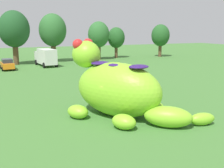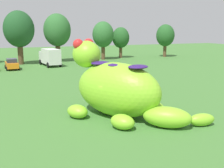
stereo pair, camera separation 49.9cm
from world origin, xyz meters
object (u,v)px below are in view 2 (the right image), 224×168
Objects in this scene: spectator_near_inflatable at (108,90)px; giant_inflatable_creature at (118,89)px; car_orange at (12,64)px; spectator_mid_field at (114,69)px; box_truck at (50,57)px.

giant_inflatable_creature is at bearing -102.98° from spectator_near_inflatable.
car_orange reaches higher than spectator_mid_field.
spectator_near_inflatable is at bearing -87.80° from box_truck.
spectator_mid_field is at bearing -62.39° from box_truck.
spectator_near_inflatable is 1.00× the size of spectator_mid_field.
spectator_near_inflatable is at bearing 77.02° from giant_inflatable_creature.
giant_inflatable_creature is 5.39× the size of spectator_mid_field.
giant_inflatable_creature reaches higher than spectator_mid_field.
box_truck is 24.98m from spectator_near_inflatable.
box_truck is at bearing 117.61° from spectator_mid_field.
box_truck is 3.87× the size of spectator_near_inflatable.
car_orange is 16.95m from spectator_mid_field.
car_orange is (-6.20, 27.66, -1.18)m from giant_inflatable_creature.
box_truck is at bearing 92.20° from spectator_near_inflatable.
box_truck is (0.13, 29.67, -0.44)m from giant_inflatable_creature.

